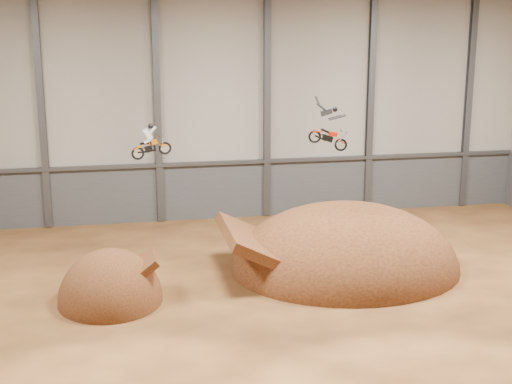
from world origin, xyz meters
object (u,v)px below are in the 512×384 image
(takeoff_ramp, at_px, (111,301))
(fmx_rider_b, at_px, (326,124))
(fmx_rider_a, at_px, (152,139))
(landing_ramp, at_px, (345,269))

(takeoff_ramp, bearing_deg, fmx_rider_b, 3.26)
(fmx_rider_a, xyz_separation_m, fmx_rider_b, (7.68, -3.66, 1.04))
(takeoff_ramp, distance_m, landing_ramp, 11.67)
(takeoff_ramp, distance_m, fmx_rider_a, 8.08)
(landing_ramp, height_order, fmx_rider_b, fmx_rider_b)
(landing_ramp, relative_size, fmx_rider_b, 4.70)
(fmx_rider_a, relative_size, fmx_rider_b, 0.81)
(landing_ramp, bearing_deg, fmx_rider_a, 166.39)
(takeoff_ramp, height_order, landing_ramp, landing_ramp)
(landing_ramp, bearing_deg, fmx_rider_b, -138.03)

